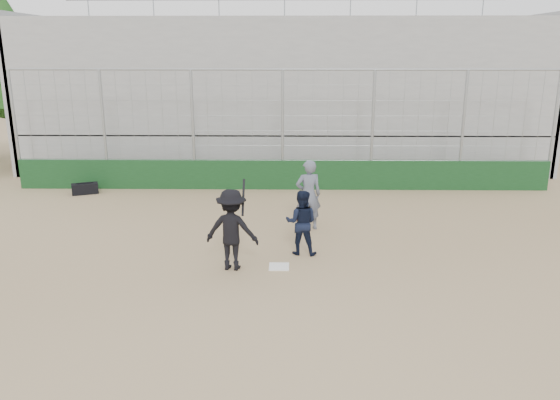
{
  "coord_description": "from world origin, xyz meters",
  "views": [
    {
      "loc": [
        0.19,
        -11.18,
        4.64
      ],
      "look_at": [
        0.0,
        1.4,
        1.15
      ],
      "focal_mm": 35.0,
      "sensor_mm": 36.0,
      "label": 1
    }
  ],
  "objects_px": {
    "equipment_bag": "(85,189)",
    "umpire": "(308,198)",
    "catcher_crouched": "(301,233)",
    "batter_at_plate": "(232,230)"
  },
  "relations": [
    {
      "from": "batter_at_plate",
      "to": "umpire",
      "type": "xyz_separation_m",
      "value": [
        1.74,
        2.74,
        -0.05
      ]
    },
    {
      "from": "catcher_crouched",
      "to": "batter_at_plate",
      "type": "bearing_deg",
      "value": -150.16
    },
    {
      "from": "equipment_bag",
      "to": "umpire",
      "type": "bearing_deg",
      "value": -26.0
    },
    {
      "from": "batter_at_plate",
      "to": "equipment_bag",
      "type": "relative_size",
      "value": 2.14
    },
    {
      "from": "catcher_crouched",
      "to": "umpire",
      "type": "xyz_separation_m",
      "value": [
        0.23,
        1.87,
        0.32
      ]
    },
    {
      "from": "batter_at_plate",
      "to": "equipment_bag",
      "type": "height_order",
      "value": "batter_at_plate"
    },
    {
      "from": "equipment_bag",
      "to": "catcher_crouched",
      "type": "bearing_deg",
      "value": -37.54
    },
    {
      "from": "batter_at_plate",
      "to": "catcher_crouched",
      "type": "xyz_separation_m",
      "value": [
        1.52,
        0.87,
        -0.37
      ]
    },
    {
      "from": "umpire",
      "to": "equipment_bag",
      "type": "distance_m",
      "value": 8.11
    },
    {
      "from": "catcher_crouched",
      "to": "umpire",
      "type": "bearing_deg",
      "value": 83.09
    }
  ]
}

